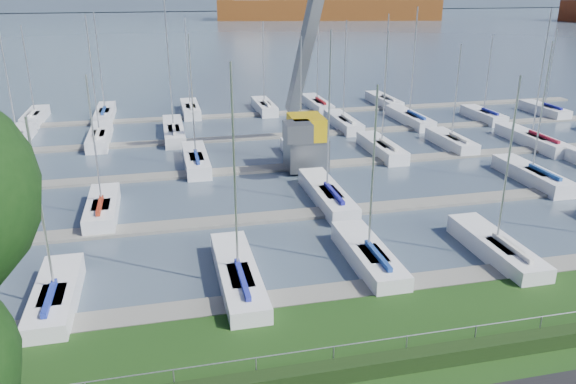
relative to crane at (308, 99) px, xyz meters
name	(u,v)px	position (x,y,z in m)	size (l,w,h in m)	color
water	(167,15)	(-5.04, 233.48, -5.73)	(800.00, 540.00, 0.20)	#455466
hedge	(361,368)	(-5.04, -26.92, -4.98)	(80.00, 0.70, 0.70)	black
fence	(359,343)	(-5.04, -26.52, -4.13)	(0.04, 0.04, 80.00)	#97989F
docks	(249,170)	(-5.04, -0.52, -5.55)	(90.00, 41.60, 0.25)	slate
crane	(308,99)	(0.00, 0.00, 0.00)	(5.31, 13.26, 22.35)	slate
cargo_ship_mid	(318,9)	(53.96, 186.74, -1.68)	(90.43, 35.04, 21.50)	brown
sailboat_fleet	(204,96)	(-8.09, 2.81, 0.01)	(76.27, 49.66, 13.44)	silver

